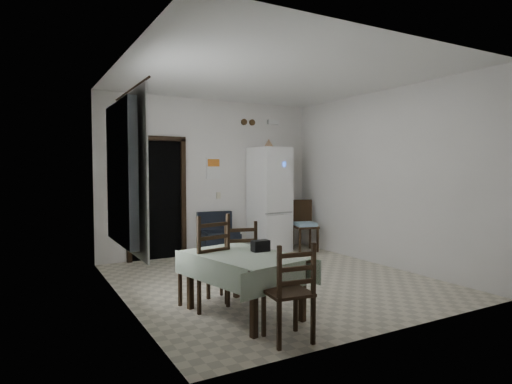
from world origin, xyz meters
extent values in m
plane|color=beige|center=(0.00, 0.00, 0.00)|extent=(4.50, 4.50, 0.00)
cube|color=black|center=(-1.05, 2.46, 1.05)|extent=(0.90, 0.45, 2.10)
cube|color=black|center=(-1.54, 2.22, 1.05)|extent=(0.08, 0.10, 2.18)
cube|color=black|center=(-0.56, 2.22, 1.05)|extent=(0.08, 0.10, 2.18)
cube|color=black|center=(-1.05, 2.22, 2.14)|extent=(1.06, 0.10, 0.08)
cube|color=silver|center=(-2.15, -0.20, 1.55)|extent=(0.10, 1.20, 1.60)
cube|color=silver|center=(-2.04, -0.20, 1.55)|extent=(0.02, 1.45, 1.85)
cylinder|color=black|center=(-2.03, -0.20, 2.50)|extent=(0.02, 1.60, 0.02)
cube|color=white|center=(0.05, 2.24, 1.62)|extent=(0.28, 0.02, 0.40)
cube|color=orange|center=(0.05, 2.23, 1.72)|extent=(0.24, 0.01, 0.14)
cube|color=beige|center=(0.15, 2.24, 1.10)|extent=(0.08, 0.02, 0.12)
cylinder|color=#513920|center=(0.70, 2.23, 2.52)|extent=(0.12, 0.03, 0.12)
cylinder|color=#513920|center=(0.88, 2.23, 2.52)|extent=(0.12, 0.03, 0.12)
cube|color=white|center=(1.35, 2.21, 2.55)|extent=(0.25, 0.07, 0.09)
cone|color=tan|center=(1.04, 1.86, 2.10)|extent=(0.20, 0.20, 0.16)
cube|color=black|center=(-0.81, -1.06, 0.74)|extent=(0.20, 0.12, 0.13)
camera|label=1|loc=(-3.18, -5.20, 1.60)|focal=30.00mm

